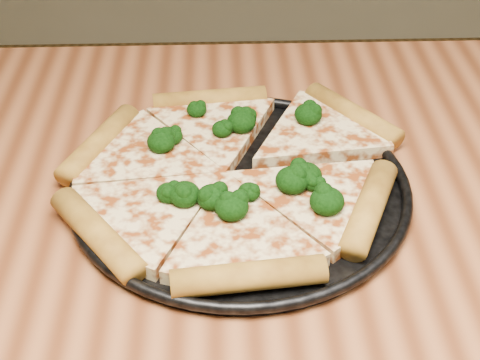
{
  "coord_description": "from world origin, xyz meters",
  "views": [
    {
      "loc": [
        -0.1,
        -0.42,
        1.18
      ],
      "look_at": [
        -0.08,
        0.12,
        0.77
      ],
      "focal_mm": 52.55,
      "sensor_mm": 36.0,
      "label": 1
    }
  ],
  "objects": [
    {
      "name": "pizza_pan",
      "position": [
        -0.08,
        0.12,
        0.76
      ],
      "size": [
        0.33,
        0.33,
        0.02
      ],
      "color": "black",
      "rests_on": "dining_table"
    },
    {
      "name": "pizza",
      "position": [
        -0.09,
        0.13,
        0.77
      ],
      "size": [
        0.36,
        0.33,
        0.03
      ],
      "rotation": [
        0.0,
        0.0,
        0.11
      ],
      "color": "beige",
      "rests_on": "pizza_pan"
    },
    {
      "name": "dining_table",
      "position": [
        0.0,
        0.0,
        0.66
      ],
      "size": [
        1.2,
        0.9,
        0.75
      ],
      "color": "#9A552F",
      "rests_on": "ground"
    },
    {
      "name": "broccoli_florets",
      "position": [
        -0.07,
        0.13,
        0.78
      ],
      "size": [
        0.19,
        0.2,
        0.02
      ],
      "color": "black",
      "rests_on": "pizza"
    }
  ]
}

